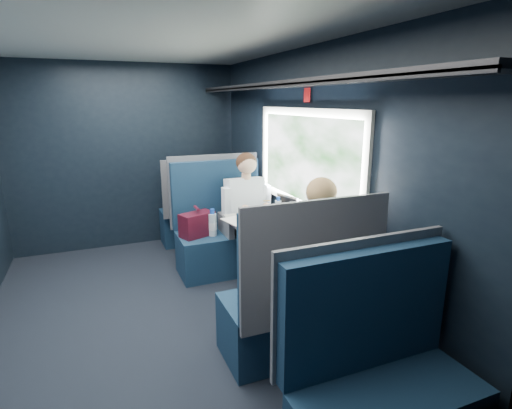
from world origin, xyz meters
name	(u,v)px	position (x,y,z in m)	size (l,w,h in m)	color
ground	(160,321)	(0.00, 0.00, -0.01)	(2.80, 4.20, 0.01)	black
room_shell	(151,149)	(0.02, 0.00, 1.48)	(3.00, 4.40, 2.40)	black
table	(269,233)	(1.03, 0.00, 0.66)	(0.62, 1.00, 0.74)	#54565E
seat_bay_near	(221,233)	(0.83, 0.87, 0.42)	(1.04, 0.62, 1.26)	#0C2139
seat_bay_far	(296,305)	(0.85, -0.87, 0.41)	(1.04, 0.62, 1.26)	#0C2139
seat_row_front	(201,213)	(0.85, 1.80, 0.41)	(1.04, 0.51, 1.16)	#0C2139
seat_row_back	(380,389)	(0.85, -1.80, 0.41)	(1.04, 0.51, 1.16)	#0C2139
man	(248,208)	(1.10, 0.70, 0.72)	(0.53, 0.56, 1.32)	black
woman	(316,252)	(1.10, -0.71, 0.73)	(0.53, 0.56, 1.32)	black
papers	(270,224)	(1.04, 0.01, 0.74)	(0.58, 0.84, 0.01)	white
laptop	(284,212)	(1.25, 0.15, 0.80)	(0.31, 0.35, 0.23)	silver
bottle_small	(278,208)	(1.21, 0.19, 0.83)	(0.06, 0.06, 0.21)	silver
cup	(278,206)	(1.33, 0.44, 0.78)	(0.06, 0.06, 0.08)	white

